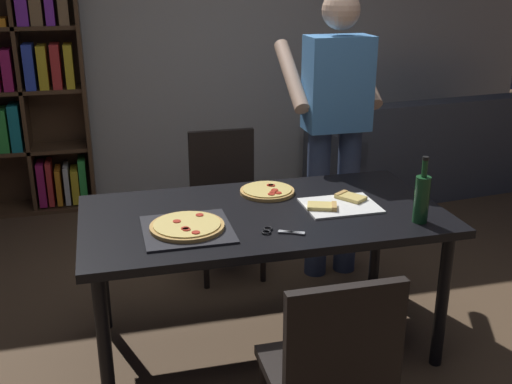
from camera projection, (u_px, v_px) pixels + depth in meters
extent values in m
plane|color=brown|center=(263.00, 344.00, 3.23)|extent=(12.00, 12.00, 0.00)
cube|color=silver|center=(183.00, 27.00, 5.11)|extent=(6.40, 0.10, 2.80)
cube|color=black|center=(264.00, 216.00, 2.98)|extent=(1.74, 0.91, 0.04)
cylinder|color=black|center=(105.00, 348.00, 2.58)|extent=(0.06, 0.06, 0.71)
cylinder|color=black|center=(442.00, 301.00, 2.95)|extent=(0.06, 0.06, 0.71)
cylinder|color=black|center=(102.00, 269.00, 3.26)|extent=(0.06, 0.06, 0.71)
cylinder|color=black|center=(376.00, 239.00, 3.63)|extent=(0.06, 0.06, 0.71)
cube|color=black|center=(322.00, 373.00, 2.30)|extent=(0.42, 0.42, 0.04)
cube|color=black|center=(344.00, 346.00, 2.04)|extent=(0.42, 0.04, 0.45)
cube|color=black|center=(228.00, 210.00, 3.85)|extent=(0.42, 0.42, 0.04)
cube|color=black|center=(222.00, 164.00, 3.94)|extent=(0.42, 0.04, 0.45)
cylinder|color=black|center=(206.00, 258.00, 3.73)|extent=(0.04, 0.04, 0.41)
cylinder|color=black|center=(263.00, 251.00, 3.81)|extent=(0.04, 0.04, 0.41)
cylinder|color=black|center=(197.00, 234.00, 4.05)|extent=(0.04, 0.04, 0.41)
cylinder|color=black|center=(249.00, 229.00, 4.14)|extent=(0.04, 0.04, 0.41)
cube|color=#4C515B|center=(409.00, 166.00, 5.47)|extent=(1.78, 1.02, 0.40)
cube|color=#4C515B|center=(436.00, 128.00, 5.03)|extent=(1.71, 0.37, 0.45)
cube|color=#4C515B|center=(484.00, 126.00, 5.61)|extent=(0.24, 0.86, 0.20)
cube|color=#4C515B|center=(333.00, 142.00, 5.11)|extent=(0.24, 0.86, 0.20)
cube|color=#513823|center=(84.00, 88.00, 4.84)|extent=(0.03, 0.35, 1.95)
cube|color=#513823|center=(9.00, 209.00, 5.00)|extent=(1.40, 0.35, 0.03)
cube|color=#513823|center=(0.00, 151.00, 4.84)|extent=(1.34, 0.29, 0.03)
cube|color=#513823|center=(22.00, 90.00, 4.73)|extent=(0.03, 0.29, 1.89)
cube|color=#B21E66|center=(42.00, 183.00, 4.98)|extent=(0.06, 0.22, 0.35)
cube|color=red|center=(51.00, 182.00, 5.00)|extent=(0.04, 0.22, 0.36)
cube|color=orange|center=(59.00, 185.00, 5.02)|extent=(0.04, 0.22, 0.29)
cube|color=silver|center=(67.00, 183.00, 5.03)|extent=(0.04, 0.22, 0.31)
cube|color=yellow|center=(76.00, 184.00, 5.05)|extent=(0.06, 0.22, 0.28)
cube|color=green|center=(83.00, 179.00, 5.06)|extent=(0.06, 0.22, 0.36)
cube|color=green|center=(3.00, 129.00, 4.77)|extent=(0.08, 0.22, 0.33)
cube|color=teal|center=(16.00, 127.00, 4.79)|extent=(0.08, 0.22, 0.36)
cube|color=#B21E66|center=(8.00, 69.00, 4.63)|extent=(0.07, 0.22, 0.31)
cube|color=blue|center=(30.00, 66.00, 4.66)|extent=(0.07, 0.22, 0.34)
cube|color=yellow|center=(43.00, 67.00, 4.69)|extent=(0.07, 0.22, 0.33)
cube|color=red|center=(56.00, 66.00, 4.71)|extent=(0.07, 0.22, 0.34)
cube|color=yellow|center=(69.00, 66.00, 4.73)|extent=(0.06, 0.22, 0.33)
cube|color=purple|center=(22.00, 4.00, 4.51)|extent=(0.08, 0.22, 0.31)
cube|color=olive|center=(35.00, 1.00, 4.52)|extent=(0.08, 0.22, 0.34)
cube|color=purple|center=(49.00, 2.00, 4.55)|extent=(0.06, 0.22, 0.33)
cylinder|color=#38476B|center=(347.00, 201.00, 3.87)|extent=(0.14, 0.14, 0.95)
cylinder|color=#38476B|center=(317.00, 204.00, 3.83)|extent=(0.14, 0.14, 0.95)
cube|color=#4C8CD1|center=(338.00, 84.00, 3.59)|extent=(0.38, 0.22, 0.55)
sphere|color=#E0B293|center=(341.00, 10.00, 3.45)|extent=(0.22, 0.22, 0.22)
cylinder|color=#E0B293|center=(362.00, 73.00, 3.80)|extent=(0.09, 0.50, 0.39)
cylinder|color=#E0B293|center=(291.00, 76.00, 3.70)|extent=(0.09, 0.50, 0.39)
cube|color=#2D2D33|center=(187.00, 229.00, 2.76)|extent=(0.40, 0.40, 0.01)
cylinder|color=tan|center=(187.00, 227.00, 2.75)|extent=(0.34, 0.34, 0.02)
cylinder|color=#EACC6B|center=(187.00, 224.00, 2.75)|extent=(0.30, 0.30, 0.01)
cylinder|color=#B22819|center=(185.00, 228.00, 2.69)|extent=(0.04, 0.04, 0.00)
cylinder|color=#B22819|center=(186.00, 229.00, 2.68)|extent=(0.04, 0.04, 0.00)
cylinder|color=#B22819|center=(196.00, 232.00, 2.65)|extent=(0.04, 0.04, 0.00)
cylinder|color=#B22819|center=(200.00, 215.00, 2.84)|extent=(0.04, 0.04, 0.00)
cylinder|color=#B22819|center=(177.00, 221.00, 2.77)|extent=(0.04, 0.04, 0.00)
cube|color=white|center=(340.00, 206.00, 3.03)|extent=(0.36, 0.28, 0.01)
cube|color=#EACC6B|center=(322.00, 206.00, 2.99)|extent=(0.16, 0.13, 0.02)
cube|color=tan|center=(334.00, 206.00, 2.98)|extent=(0.05, 0.09, 0.02)
cube|color=#EACC6B|center=(351.00, 197.00, 3.11)|extent=(0.15, 0.17, 0.02)
cube|color=tan|center=(341.00, 194.00, 3.14)|extent=(0.09, 0.07, 0.02)
cylinder|color=#194723|center=(422.00, 200.00, 2.82)|extent=(0.07, 0.07, 0.22)
cylinder|color=#194723|center=(425.00, 169.00, 2.77)|extent=(0.03, 0.03, 0.08)
cylinder|color=black|center=(426.00, 158.00, 2.75)|extent=(0.03, 0.03, 0.02)
cube|color=silver|center=(291.00, 232.00, 2.72)|extent=(0.12, 0.05, 0.01)
cube|color=silver|center=(291.00, 232.00, 2.72)|extent=(0.11, 0.07, 0.01)
torus|color=black|center=(268.00, 229.00, 2.76)|extent=(0.06, 0.06, 0.01)
torus|color=black|center=(266.00, 232.00, 2.73)|extent=(0.06, 0.06, 0.01)
cylinder|color=tan|center=(267.00, 191.00, 3.22)|extent=(0.29, 0.29, 0.02)
cylinder|color=#EACC6B|center=(267.00, 189.00, 3.21)|extent=(0.26, 0.26, 0.01)
cylinder|color=#B22819|center=(271.00, 194.00, 3.13)|extent=(0.04, 0.04, 0.00)
cylinder|color=#B22819|center=(272.00, 185.00, 3.25)|extent=(0.04, 0.04, 0.00)
cylinder|color=#B22819|center=(275.00, 190.00, 3.19)|extent=(0.04, 0.04, 0.00)
cylinder|color=#B22819|center=(278.00, 193.00, 3.15)|extent=(0.04, 0.04, 0.00)
cylinder|color=#B22819|center=(270.00, 185.00, 3.26)|extent=(0.04, 0.04, 0.00)
cylinder|color=#B22819|center=(273.00, 192.00, 3.16)|extent=(0.04, 0.04, 0.00)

